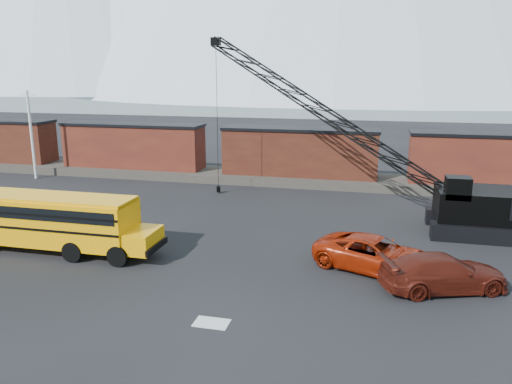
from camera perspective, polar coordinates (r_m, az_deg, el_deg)
ground at (r=24.18m, az=-3.17°, el=-10.18°), size 160.00×160.00×0.00m
gravel_berm at (r=44.62m, az=4.96°, el=1.54°), size 120.00×5.00×0.70m
boxcar_west_near at (r=49.13m, az=-13.83°, el=5.19°), size 13.70×3.10×4.17m
boxcar_mid at (r=44.17m, az=5.03°, el=4.60°), size 13.70×3.10×4.17m
boxcar_east_near at (r=44.72m, az=25.77°, el=3.38°), size 13.70×3.10×4.17m
utility_pole at (r=49.91m, az=-24.29°, el=6.10°), size 1.40×0.24×8.00m
snow_patch at (r=20.63m, az=-5.10°, el=-14.67°), size 1.40×0.90×0.02m
school_bus at (r=29.51m, az=-22.21°, el=-3.02°), size 11.65×2.65×3.19m
red_pickup at (r=25.80m, az=13.44°, el=-6.94°), size 6.70×4.84×1.69m
maroon_suv at (r=24.52m, az=20.61°, el=-8.61°), size 6.25×4.26×1.68m
crawler_crane at (r=34.92m, az=7.56°, el=9.12°), size 21.72×8.71×12.39m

